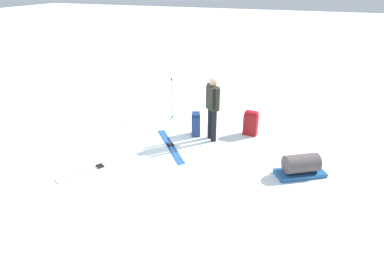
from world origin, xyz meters
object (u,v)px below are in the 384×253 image
object	(u,v)px
ski_pair_far	(100,167)
backpack_bright	(196,124)
skier_standing	(213,105)
ski_pair_near	(170,146)
ski_poles_planted_near	(172,97)
backpack_large_dark	(251,123)
gear_sled	(301,166)

from	to	relation	value
ski_pair_far	backpack_bright	size ratio (longest dim) A/B	2.78
skier_standing	ski_pair_far	bearing A→B (deg)	-40.49
ski_pair_near	ski_poles_planted_near	size ratio (longest dim) A/B	1.27
ski_pair_far	backpack_large_dark	bearing A→B (deg)	135.96
ski_pair_near	ski_pair_far	xyz separation A→B (m)	(1.50, -1.05, -0.00)
ski_poles_planted_near	ski_pair_far	bearing A→B (deg)	-6.82
backpack_large_dark	backpack_bright	xyz separation A→B (m)	(0.53, -1.37, -0.02)
backpack_large_dark	ski_poles_planted_near	size ratio (longest dim) A/B	0.53
backpack_bright	gear_sled	bearing A→B (deg)	68.86
backpack_bright	ski_poles_planted_near	distance (m)	1.37
gear_sled	ski_pair_far	bearing A→B (deg)	-73.19
ski_pair_far	backpack_bright	bearing A→B (deg)	148.83
ski_pair_far	ski_poles_planted_near	world-z (taller)	ski_poles_planted_near
ski_pair_near	backpack_bright	size ratio (longest dim) A/B	2.53
backpack_large_dark	backpack_bright	bearing A→B (deg)	-68.66
skier_standing	backpack_bright	distance (m)	0.82
ski_poles_planted_near	gear_sled	xyz separation A→B (m)	(1.87, 3.84, -0.47)
ski_pair_near	ski_poles_planted_near	bearing A→B (deg)	-157.67
backpack_large_dark	gear_sled	world-z (taller)	backpack_large_dark
ski_pair_near	ski_pair_far	world-z (taller)	same
ski_pair_far	ski_pair_near	bearing A→B (deg)	144.91
ski_pair_near	ski_pair_far	distance (m)	1.83
skier_standing	ski_pair_near	distance (m)	1.47
skier_standing	ski_pair_near	world-z (taller)	skier_standing
backpack_bright	ski_poles_planted_near	size ratio (longest dim) A/B	0.50
skier_standing	backpack_bright	world-z (taller)	skier_standing
skier_standing	ski_poles_planted_near	bearing A→B (deg)	-120.66
backpack_large_dark	ski_pair_far	bearing A→B (deg)	-44.04
skier_standing	ski_poles_planted_near	world-z (taller)	skier_standing
skier_standing	ski_poles_planted_near	distance (m)	1.80
ski_poles_planted_near	skier_standing	bearing A→B (deg)	59.34
ski_poles_planted_near	gear_sled	world-z (taller)	ski_poles_planted_near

